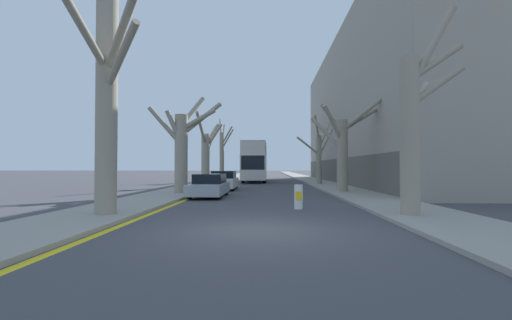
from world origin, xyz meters
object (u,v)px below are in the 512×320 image
(street_tree_left_3, at_px, (222,152))
(parked_car_1, at_px, (224,181))
(street_tree_left_2, at_px, (206,153))
(street_tree_right_1, at_px, (343,147))
(street_tree_right_2, at_px, (319,154))
(street_tree_left_0, at_px, (106,97))
(traffic_bollard, at_px, (298,197))
(double_decker_bus, at_px, (255,160))
(street_tree_right_0, at_px, (413,126))
(parked_car_0, at_px, (209,186))
(street_tree_left_1, at_px, (183,146))

(street_tree_left_3, xyz_separation_m, parked_car_1, (2.02, -13.85, -2.71))
(street_tree_left_2, height_order, street_tree_right_1, street_tree_left_2)
(street_tree_left_2, bearing_deg, parked_car_1, -65.01)
(street_tree_right_1, distance_m, parked_car_1, 8.95)
(street_tree_right_2, xyz_separation_m, parked_car_1, (-8.02, -6.87, -2.20))
(street_tree_left_0, height_order, traffic_bollard, street_tree_left_0)
(street_tree_right_2, distance_m, double_decker_bus, 8.94)
(street_tree_right_0, bearing_deg, double_decker_bus, 103.29)
(parked_car_0, distance_m, traffic_bollard, 7.01)
(street_tree_right_0, bearing_deg, street_tree_right_1, 89.87)
(street_tree_left_0, xyz_separation_m, double_decker_bus, (3.78, 27.36, -1.55))
(street_tree_right_1, distance_m, traffic_bollard, 9.62)
(street_tree_right_2, height_order, double_decker_bus, street_tree_right_2)
(street_tree_left_3, relative_size, street_tree_right_0, 1.09)
(street_tree_left_0, height_order, street_tree_right_1, street_tree_left_0)
(street_tree_left_1, distance_m, street_tree_right_2, 15.00)
(street_tree_left_3, height_order, street_tree_right_2, street_tree_left_3)
(street_tree_right_0, distance_m, parked_car_1, 16.09)
(street_tree_right_0, bearing_deg, parked_car_1, 120.68)
(street_tree_right_2, xyz_separation_m, traffic_bollard, (-3.49, -18.30, -2.38))
(double_decker_bus, xyz_separation_m, parked_car_1, (-1.76, -13.24, -1.79))
(street_tree_right_0, xyz_separation_m, double_decker_bus, (-6.36, 26.93, -0.59))
(street_tree_left_3, xyz_separation_m, traffic_bollard, (6.54, -25.27, -2.88))
(street_tree_left_3, height_order, street_tree_right_0, street_tree_left_3)
(street_tree_left_1, height_order, traffic_bollard, street_tree_left_1)
(street_tree_left_1, bearing_deg, traffic_bollard, -47.57)
(street_tree_left_0, bearing_deg, parked_car_1, 81.87)
(street_tree_left_3, xyz_separation_m, street_tree_right_0, (10.14, -27.54, -0.33))
(parked_car_1, bearing_deg, double_decker_bus, 82.42)
(street_tree_left_3, xyz_separation_m, parked_car_0, (2.02, -19.92, -2.75))
(street_tree_right_1, bearing_deg, street_tree_left_1, -171.92)
(street_tree_right_0, bearing_deg, street_tree_right_2, 90.28)
(street_tree_left_0, bearing_deg, parked_car_0, 75.94)
(street_tree_right_2, height_order, parked_car_0, street_tree_right_2)
(street_tree_left_1, xyz_separation_m, traffic_bollard, (6.51, -7.12, -2.49))
(street_tree_right_2, bearing_deg, street_tree_right_1, -89.28)
(parked_car_1, distance_m, traffic_bollard, 12.29)
(street_tree_right_1, relative_size, double_decker_bus, 0.59)
(street_tree_right_1, relative_size, street_tree_right_2, 0.93)
(street_tree_right_2, xyz_separation_m, double_decker_bus, (-6.26, 6.37, -0.41))
(street_tree_left_1, relative_size, street_tree_right_0, 0.92)
(street_tree_left_2, height_order, street_tree_right_0, street_tree_right_0)
(street_tree_left_0, bearing_deg, street_tree_left_2, 90.34)
(street_tree_left_2, relative_size, street_tree_right_2, 0.95)
(street_tree_left_0, xyz_separation_m, street_tree_left_2, (-0.11, 18.69, -1.11))
(double_decker_bus, bearing_deg, street_tree_left_3, 170.84)
(street_tree_right_1, bearing_deg, street_tree_right_2, 90.72)
(parked_car_0, height_order, parked_car_1, parked_car_1)
(street_tree_left_0, distance_m, street_tree_left_2, 18.72)
(street_tree_left_1, xyz_separation_m, street_tree_right_0, (10.10, -9.38, 0.06))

